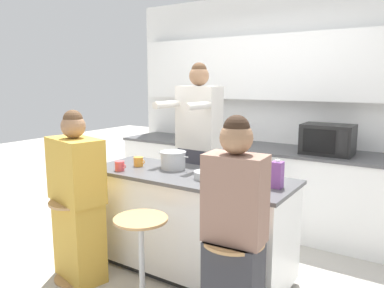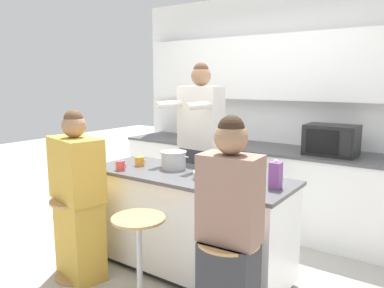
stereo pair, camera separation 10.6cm
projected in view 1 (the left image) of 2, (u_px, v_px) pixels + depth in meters
ground_plane at (188, 270)px, 3.35m from camera, size 16.00×16.00×0.00m
wall_back at (267, 92)px, 4.52m from camera, size 3.73×0.22×2.70m
back_counter at (253, 184)px, 4.43m from camera, size 3.46×0.70×0.92m
kitchen_island at (188, 222)px, 3.27m from camera, size 1.83×0.69×0.89m
bar_stool_leftmost at (75, 234)px, 3.16m from camera, size 0.40×0.40×0.69m
bar_stool_center at (142, 256)px, 2.77m from camera, size 0.40×0.40×0.69m
bar_stool_rightmost at (232, 282)px, 2.40m from camera, size 0.40×0.40×0.69m
person_cooking at (198, 156)px, 3.81m from camera, size 0.47×0.59×1.85m
person_wrapped_blanket at (77, 202)px, 3.11m from camera, size 0.56×0.40×1.44m
person_seated_near at (234, 241)px, 2.33m from camera, size 0.39×0.29×1.47m
cooking_pot at (173, 160)px, 3.38m from camera, size 0.32×0.24×0.16m
fruit_bowl at (236, 176)px, 2.98m from camera, size 0.21×0.21×0.07m
mixing_bowl_steel at (206, 175)px, 3.03m from camera, size 0.20×0.20×0.06m
coffee_cup_near at (120, 166)px, 3.31m from camera, size 0.12×0.08×0.08m
coffee_cup_far at (139, 162)px, 3.49m from camera, size 0.12×0.09×0.09m
juice_carton at (277, 175)px, 2.77m from camera, size 0.08×0.08×0.21m
microwave at (328, 139)px, 3.83m from camera, size 0.51×0.35×0.31m
potted_plant at (193, 131)px, 4.78m from camera, size 0.16×0.16×0.23m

